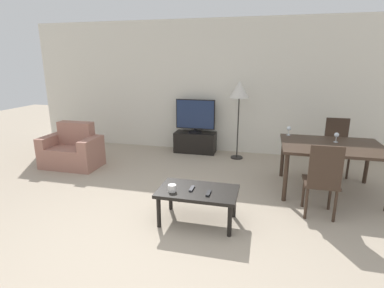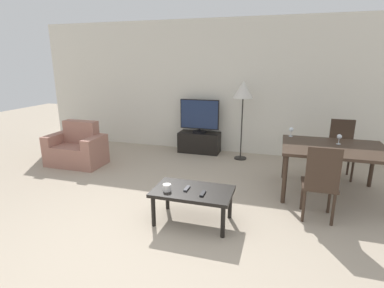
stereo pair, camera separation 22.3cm
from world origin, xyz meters
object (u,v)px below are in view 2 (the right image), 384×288
tv (199,116)px  cup_white_near (167,188)px  floor_lamp (243,92)px  remote_primary (203,194)px  dining_chair_far (341,146)px  remote_secondary (187,189)px  tv_stand (199,142)px  coffee_table (193,194)px  armchair (77,149)px  wine_glass_left (291,130)px  wine_glass_center (339,137)px  dining_chair_near (321,181)px  dining_table (334,151)px

tv → cup_white_near: 2.96m
floor_lamp → remote_primary: (-0.07, -2.68, -0.89)m
dining_chair_far → remote_secondary: bearing=-132.4°
tv_stand → coffee_table: (0.69, -2.80, 0.15)m
armchair → wine_glass_left: bearing=5.7°
dining_chair_far → remote_primary: size_ratio=6.31×
tv → dining_chair_far: tv is taller
remote_secondary → wine_glass_left: (1.17, 1.77, 0.40)m
wine_glass_center → remote_secondary: bearing=-140.7°
dining_chair_near → remote_secondary: 1.58m
armchair → dining_table: size_ratio=0.73×
wine_glass_left → tv: bearing=150.1°
cup_white_near → dining_chair_far: bearing=46.1°
cup_white_near → wine_glass_center: (2.03, 1.60, 0.37)m
armchair → dining_chair_far: 4.66m
remote_secondary → dining_table: bearing=37.2°
tv_stand → wine_glass_center: bearing=-28.4°
dining_chair_far → tv: bearing=166.5°
armchair → cup_white_near: size_ratio=10.73×
floor_lamp → remote_primary: size_ratio=10.15×
dining_chair_near → remote_secondary: bearing=-162.5°
dining_chair_far → cup_white_near: size_ratio=9.96×
tv → dining_chair_far: (2.61, -0.63, -0.26)m
dining_table → wine_glass_center: size_ratio=9.55×
cup_white_near → tv: bearing=98.1°
tv → dining_chair_near: bearing=-47.7°
tv → remote_secondary: (0.62, -2.81, -0.35)m
armchair → wine_glass_center: (4.42, 0.09, 0.53)m
wine_glass_left → wine_glass_center: 0.71m
dining_chair_far → remote_secondary: 2.95m
dining_table → dining_chair_far: bearing=74.0°
tv_stand → dining_table: dining_table is taller
tv → dining_chair_near: size_ratio=0.86×
tv → floor_lamp: 1.07m
cup_white_near → floor_lamp: bearing=79.8°
remote_secondary → dining_chair_near: bearing=17.5°
coffee_table → dining_table: 2.15m
armchair → dining_table: bearing=-1.0°
dining_table → floor_lamp: (-1.46, 1.28, 0.67)m
dining_table → wine_glass_center: bearing=65.2°
coffee_table → floor_lamp: (0.21, 2.60, 0.95)m
dining_chair_far → floor_lamp: size_ratio=0.62×
tv → floor_lamp: bearing=-12.6°
dining_table → dining_chair_far: size_ratio=1.47×
dining_table → floor_lamp: bearing=138.8°
armchair → remote_secondary: bearing=-28.3°
floor_lamp → wine_glass_center: size_ratio=10.43×
armchair → dining_table: armchair is taller
tv_stand → remote_secondary: remote_secondary is taller
tv → coffee_table: size_ratio=0.88×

